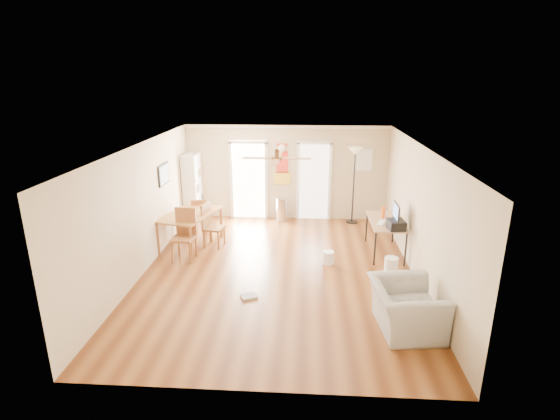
# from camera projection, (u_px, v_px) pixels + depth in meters

# --- Properties ---
(floor) EXTENTS (7.00, 7.00, 0.00)m
(floor) POSITION_uv_depth(u_px,v_px,m) (278.00, 272.00, 8.84)
(floor) COLOR brown
(floor) RESTS_ON ground
(ceiling) EXTENTS (5.50, 7.00, 0.00)m
(ceiling) POSITION_uv_depth(u_px,v_px,m) (278.00, 146.00, 8.05)
(ceiling) COLOR silver
(ceiling) RESTS_ON floor
(wall_back) EXTENTS (5.50, 0.04, 2.60)m
(wall_back) POSITION_uv_depth(u_px,v_px,m) (287.00, 173.00, 11.77)
(wall_back) COLOR beige
(wall_back) RESTS_ON floor
(wall_front) EXTENTS (5.50, 0.04, 2.60)m
(wall_front) POSITION_uv_depth(u_px,v_px,m) (258.00, 302.00, 5.11)
(wall_front) COLOR beige
(wall_front) RESTS_ON floor
(wall_left) EXTENTS (0.04, 7.00, 2.60)m
(wall_left) POSITION_uv_depth(u_px,v_px,m) (142.00, 209.00, 8.61)
(wall_left) COLOR beige
(wall_left) RESTS_ON floor
(wall_right) EXTENTS (0.04, 7.00, 2.60)m
(wall_right) POSITION_uv_depth(u_px,v_px,m) (420.00, 215.00, 8.28)
(wall_right) COLOR beige
(wall_right) RESTS_ON floor
(crown_molding) EXTENTS (5.50, 7.00, 0.08)m
(crown_molding) POSITION_uv_depth(u_px,v_px,m) (278.00, 148.00, 8.06)
(crown_molding) COLOR white
(crown_molding) RESTS_ON wall_back
(kitchen_doorway) EXTENTS (0.90, 0.10, 2.10)m
(kitchen_doorway) POSITION_uv_depth(u_px,v_px,m) (249.00, 181.00, 11.89)
(kitchen_doorway) COLOR white
(kitchen_doorway) RESTS_ON wall_back
(bathroom_doorway) EXTENTS (0.80, 0.10, 2.10)m
(bathroom_doorway) POSITION_uv_depth(u_px,v_px,m) (314.00, 182.00, 11.79)
(bathroom_doorway) COLOR white
(bathroom_doorway) RESTS_ON wall_back
(wall_decal) EXTENTS (0.46, 0.03, 1.10)m
(wall_decal) POSITION_uv_depth(u_px,v_px,m) (282.00, 164.00, 11.68)
(wall_decal) COLOR red
(wall_decal) RESTS_ON wall_back
(ac_grille) EXTENTS (0.50, 0.04, 0.60)m
(ac_grille) POSITION_uv_depth(u_px,v_px,m) (363.00, 160.00, 11.50)
(ac_grille) COLOR white
(ac_grille) RESTS_ON wall_back
(framed_poster) EXTENTS (0.04, 0.66, 0.48)m
(framed_poster) POSITION_uv_depth(u_px,v_px,m) (164.00, 174.00, 9.82)
(framed_poster) COLOR black
(framed_poster) RESTS_ON wall_left
(ceiling_fan) EXTENTS (1.24, 1.24, 0.20)m
(ceiling_fan) POSITION_uv_depth(u_px,v_px,m) (277.00, 158.00, 7.81)
(ceiling_fan) COLOR #593819
(ceiling_fan) RESTS_ON ceiling
(bookshelf) EXTENTS (0.63, 0.91, 1.86)m
(bookshelf) POSITION_uv_depth(u_px,v_px,m) (193.00, 188.00, 11.69)
(bookshelf) COLOR silver
(bookshelf) RESTS_ON floor
(dining_table) EXTENTS (1.34, 1.79, 0.80)m
(dining_table) POSITION_uv_depth(u_px,v_px,m) (191.00, 229.00, 10.09)
(dining_table) COLOR #A36834
(dining_table) RESTS_ON floor
(dining_chair_right_a) EXTENTS (0.49, 0.49, 0.98)m
(dining_chair_right_a) POSITION_uv_depth(u_px,v_px,m) (214.00, 226.00, 10.07)
(dining_chair_right_a) COLOR #A56535
(dining_chair_right_a) RESTS_ON floor
(dining_chair_right_b) EXTENTS (0.50, 0.50, 1.03)m
(dining_chair_right_b) POSITION_uv_depth(u_px,v_px,m) (214.00, 226.00, 10.00)
(dining_chair_right_b) COLOR olive
(dining_chair_right_b) RESTS_ON floor
(dining_chair_near) EXTENTS (0.50, 0.50, 1.12)m
(dining_chair_near) POSITION_uv_depth(u_px,v_px,m) (183.00, 236.00, 9.26)
(dining_chair_near) COLOR #A26634
(dining_chair_near) RESTS_ON floor
(dining_chair_far) EXTENTS (0.45, 0.45, 0.91)m
(dining_chair_far) POSITION_uv_depth(u_px,v_px,m) (199.00, 216.00, 10.88)
(dining_chair_far) COLOR #A15C34
(dining_chair_far) RESTS_ON floor
(trash_can) EXTENTS (0.36, 0.36, 0.66)m
(trash_can) POSITION_uv_depth(u_px,v_px,m) (281.00, 210.00, 11.80)
(trash_can) COLOR #AEAEB1
(trash_can) RESTS_ON floor
(torchiere_lamp) EXTENTS (0.47, 0.47, 2.07)m
(torchiere_lamp) POSITION_uv_depth(u_px,v_px,m) (354.00, 186.00, 11.46)
(torchiere_lamp) COLOR black
(torchiere_lamp) RESTS_ON floor
(computer_desk) EXTENTS (0.72, 1.44, 0.77)m
(computer_desk) POSITION_uv_depth(u_px,v_px,m) (385.00, 237.00, 9.66)
(computer_desk) COLOR #A67D5A
(computer_desk) RESTS_ON floor
(imac) EXTENTS (0.18, 0.55, 0.51)m
(imac) POSITION_uv_depth(u_px,v_px,m) (396.00, 215.00, 9.11)
(imac) COLOR black
(imac) RESTS_ON computer_desk
(keyboard) EXTENTS (0.24, 0.40, 0.01)m
(keyboard) POSITION_uv_depth(u_px,v_px,m) (381.00, 223.00, 9.40)
(keyboard) COLOR white
(keyboard) RESTS_ON computer_desk
(printer) EXTENTS (0.38, 0.42, 0.20)m
(printer) POSITION_uv_depth(u_px,v_px,m) (396.00, 225.00, 9.01)
(printer) COLOR black
(printer) RESTS_ON computer_desk
(orange_bottle) EXTENTS (0.11, 0.11, 0.26)m
(orange_bottle) POSITION_uv_depth(u_px,v_px,m) (383.00, 212.00, 9.71)
(orange_bottle) COLOR orange
(orange_bottle) RESTS_ON computer_desk
(wastebasket_a) EXTENTS (0.30, 0.30, 0.28)m
(wastebasket_a) POSITION_uv_depth(u_px,v_px,m) (328.00, 258.00, 9.18)
(wastebasket_a) COLOR white
(wastebasket_a) RESTS_ON floor
(wastebasket_b) EXTENTS (0.31, 0.31, 0.32)m
(wastebasket_b) POSITION_uv_depth(u_px,v_px,m) (391.00, 265.00, 8.79)
(wastebasket_b) COLOR white
(wastebasket_b) RESTS_ON floor
(floor_cloth) EXTENTS (0.35, 0.32, 0.04)m
(floor_cloth) POSITION_uv_depth(u_px,v_px,m) (249.00, 296.00, 7.82)
(floor_cloth) COLOR #A5A6A1
(floor_cloth) RESTS_ON floor
(armchair) EXTENTS (1.14, 1.27, 0.76)m
(armchair) POSITION_uv_depth(u_px,v_px,m) (406.00, 308.00, 6.75)
(armchair) COLOR #A2A29D
(armchair) RESTS_ON floor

